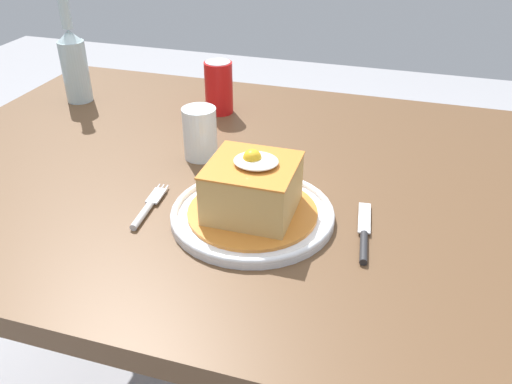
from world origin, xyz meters
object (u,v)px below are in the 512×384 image
object	(u,v)px
beer_bottle_clear	(74,62)
drinking_glass	(200,136)
soda_can	(219,87)
main_plate	(253,214)
fork	(147,209)
knife	(364,238)

from	to	relation	value
beer_bottle_clear	drinking_glass	world-z (taller)	beer_bottle_clear
soda_can	beer_bottle_clear	world-z (taller)	beer_bottle_clear
main_plate	fork	size ratio (longest dim) A/B	1.94
soda_can	beer_bottle_clear	distance (m)	0.37
main_plate	fork	bearing A→B (deg)	-169.10
soda_can	drinking_glass	size ratio (longest dim) A/B	1.18
knife	soda_can	distance (m)	0.59
fork	knife	size ratio (longest dim) A/B	0.86
fork	soda_can	bearing A→B (deg)	94.39
fork	soda_can	xyz separation A→B (m)	(-0.03, 0.45, 0.06)
fork	main_plate	bearing A→B (deg)	10.90
beer_bottle_clear	knife	bearing A→B (deg)	-27.23
soda_can	fork	bearing A→B (deg)	-85.61
main_plate	drinking_glass	distance (m)	0.25
knife	beer_bottle_clear	world-z (taller)	beer_bottle_clear
drinking_glass	main_plate	bearing A→B (deg)	-47.71
main_plate	soda_can	size ratio (longest dim) A/B	2.21
knife	beer_bottle_clear	size ratio (longest dim) A/B	0.62
knife	soda_can	size ratio (longest dim) A/B	1.34
soda_can	drinking_glass	bearing A→B (deg)	-78.71
knife	beer_bottle_clear	distance (m)	0.87
fork	knife	distance (m)	0.37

